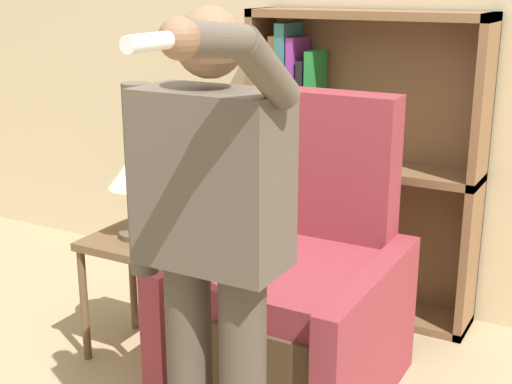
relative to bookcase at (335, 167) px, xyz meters
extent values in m
cube|color=beige|center=(0.21, 0.16, 0.65)|extent=(8.00, 0.06, 2.80)
cube|color=brown|center=(-0.42, -0.02, 0.02)|extent=(0.04, 0.28, 1.54)
cube|color=brown|center=(0.72, -0.02, 0.02)|extent=(0.04, 0.28, 1.54)
cube|color=brown|center=(0.15, 0.11, 0.02)|extent=(1.18, 0.01, 1.54)
cube|color=brown|center=(0.15, -0.02, -0.73)|extent=(1.18, 0.28, 0.04)
cube|color=brown|center=(0.15, -0.02, 0.02)|extent=(1.18, 0.28, 0.04)
cube|color=brown|center=(0.15, -0.02, 0.77)|extent=(1.18, 0.28, 0.04)
cube|color=#5B99A8|center=(-0.37, -0.02, -0.44)|extent=(0.05, 0.18, 0.53)
cube|color=#BC4C56|center=(-0.33, -0.02, -0.38)|extent=(0.03, 0.22, 0.65)
cube|color=orange|center=(-0.28, -0.02, -0.44)|extent=(0.05, 0.21, 0.53)
cube|color=red|center=(-0.24, -0.02, -0.48)|extent=(0.04, 0.18, 0.45)
cube|color=red|center=(-0.20, -0.02, -0.46)|extent=(0.03, 0.22, 0.50)
cube|color=#9E7A47|center=(-0.16, -0.02, -0.45)|extent=(0.03, 0.21, 0.51)
cube|color=red|center=(-0.13, -0.02, -0.48)|extent=(0.03, 0.20, 0.46)
cube|color=orange|center=(-0.37, -0.02, 0.28)|extent=(0.04, 0.20, 0.47)
cube|color=#9E7A47|center=(-0.32, -0.02, 0.35)|extent=(0.04, 0.18, 0.61)
cube|color=#337070|center=(-0.27, -0.02, 0.38)|extent=(0.05, 0.22, 0.68)
cube|color=purple|center=(-0.21, -0.02, 0.35)|extent=(0.04, 0.21, 0.61)
cube|color=black|center=(-0.17, -0.02, 0.29)|extent=(0.04, 0.18, 0.50)
cube|color=#238438|center=(-0.11, -0.02, 0.32)|extent=(0.04, 0.19, 0.55)
cube|color=#4C3823|center=(0.18, -0.91, -0.51)|extent=(0.61, 0.83, 0.47)
cube|color=maroon|center=(0.18, -0.95, -0.22)|extent=(0.57, 0.71, 0.12)
cube|color=maroon|center=(0.18, -0.53, -0.02)|extent=(0.61, 0.16, 0.99)
cube|color=maroon|center=(-0.17, -0.91, -0.44)|extent=(0.10, 0.91, 0.61)
cube|color=maroon|center=(0.54, -0.91, -0.44)|extent=(0.10, 0.91, 0.61)
cylinder|color=#473D33|center=(0.17, -1.59, -0.33)|extent=(0.15, 0.15, 0.84)
cube|color=#51473D|center=(0.27, -1.59, 0.36)|extent=(0.45, 0.24, 0.54)
sphere|color=brown|center=(0.27, -1.59, 0.76)|extent=(0.20, 0.20, 0.20)
cylinder|color=#51473D|center=(0.00, -1.59, 0.32)|extent=(0.09, 0.09, 0.62)
cylinder|color=#51473D|center=(0.50, -1.71, 0.71)|extent=(0.09, 0.28, 0.23)
cylinder|color=#51473D|center=(0.50, -1.95, 0.80)|extent=(0.08, 0.27, 0.10)
sphere|color=brown|center=(0.50, -2.08, 0.81)|extent=(0.09, 0.09, 0.09)
cylinder|color=white|center=(0.50, -2.18, 0.81)|extent=(0.04, 0.15, 0.04)
cube|color=brown|center=(-0.56, -0.95, -0.20)|extent=(0.40, 0.40, 0.04)
cylinder|color=brown|center=(-0.73, -1.12, -0.48)|extent=(0.04, 0.04, 0.53)
cylinder|color=brown|center=(-0.38, -1.12, -0.48)|extent=(0.04, 0.04, 0.53)
cylinder|color=brown|center=(-0.73, -0.78, -0.48)|extent=(0.04, 0.04, 0.53)
cylinder|color=brown|center=(-0.38, -0.78, -0.48)|extent=(0.04, 0.04, 0.53)
cylinder|color=#4C4233|center=(-0.56, -0.95, -0.17)|extent=(0.15, 0.15, 0.02)
cylinder|color=#4C4233|center=(-0.56, -0.95, -0.05)|extent=(0.04, 0.04, 0.21)
cone|color=beige|center=(-0.56, -0.95, 0.13)|extent=(0.22, 0.22, 0.14)
camera|label=1|loc=(1.36, -3.31, 0.92)|focal=50.00mm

